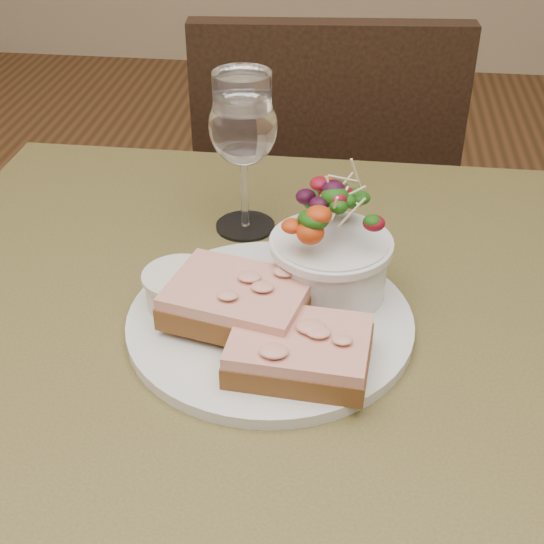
# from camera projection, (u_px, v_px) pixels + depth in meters

# --- Properties ---
(cafe_table) EXTENTS (0.80, 0.80, 0.75)m
(cafe_table) POSITION_uv_depth(u_px,v_px,m) (262.00, 412.00, 0.79)
(cafe_table) COLOR #413F1C
(cafe_table) RESTS_ON ground
(chair_far) EXTENTS (0.46, 0.46, 0.90)m
(chair_far) POSITION_uv_depth(u_px,v_px,m) (317.00, 295.00, 1.57)
(chair_far) COLOR black
(chair_far) RESTS_ON ground
(dinner_plate) EXTENTS (0.28, 0.28, 0.01)m
(dinner_plate) POSITION_uv_depth(u_px,v_px,m) (270.00, 322.00, 0.74)
(dinner_plate) COLOR silver
(dinner_plate) RESTS_ON cafe_table
(sandwich_front) EXTENTS (0.13, 0.10, 0.03)m
(sandwich_front) POSITION_uv_depth(u_px,v_px,m) (299.00, 350.00, 0.67)
(sandwich_front) COLOR #4F2B15
(sandwich_front) RESTS_ON dinner_plate
(sandwich_back) EXTENTS (0.15, 0.12, 0.03)m
(sandwich_back) POSITION_uv_depth(u_px,v_px,m) (238.00, 301.00, 0.71)
(sandwich_back) COLOR #4F2B15
(sandwich_back) RESTS_ON dinner_plate
(ramekin) EXTENTS (0.07, 0.07, 0.04)m
(ramekin) POSITION_uv_depth(u_px,v_px,m) (180.00, 287.00, 0.74)
(ramekin) COLOR beige
(ramekin) RESTS_ON dinner_plate
(salad_bowl) EXTENTS (0.11, 0.11, 0.13)m
(salad_bowl) POSITION_uv_depth(u_px,v_px,m) (331.00, 241.00, 0.74)
(salad_bowl) COLOR silver
(salad_bowl) RESTS_ON dinner_plate
(garnish) EXTENTS (0.05, 0.04, 0.02)m
(garnish) POSITION_uv_depth(u_px,v_px,m) (207.00, 269.00, 0.79)
(garnish) COLOR black
(garnish) RESTS_ON dinner_plate
(wine_glass) EXTENTS (0.08, 0.08, 0.18)m
(wine_glass) POSITION_uv_depth(u_px,v_px,m) (243.00, 131.00, 0.83)
(wine_glass) COLOR white
(wine_glass) RESTS_ON cafe_table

